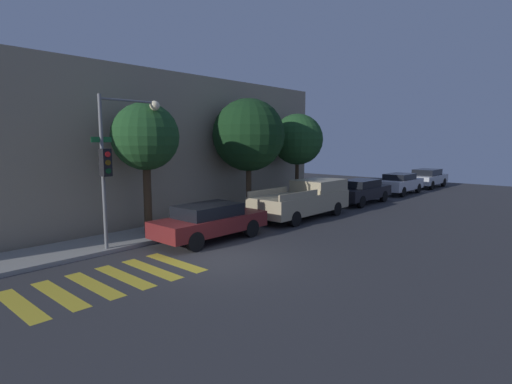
# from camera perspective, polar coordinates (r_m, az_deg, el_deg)

# --- Properties ---
(ground_plane) EXTENTS (60.00, 60.00, 0.00)m
(ground_plane) POSITION_cam_1_polar(r_m,az_deg,el_deg) (12.91, -5.18, -9.59)
(ground_plane) COLOR #333335
(sidewalk) EXTENTS (26.00, 2.33, 0.14)m
(sidewalk) POSITION_cam_1_polar(r_m,az_deg,el_deg) (16.26, -15.76, -6.03)
(sidewalk) COLOR gray
(sidewalk) RESTS_ON ground
(building_row) EXTENTS (26.00, 6.00, 6.84)m
(building_row) POSITION_cam_1_polar(r_m,az_deg,el_deg) (19.86, -23.19, 5.79)
(building_row) COLOR gray
(building_row) RESTS_ON ground
(crosswalk) EXTENTS (4.81, 2.60, 0.00)m
(crosswalk) POSITION_cam_1_polar(r_m,az_deg,el_deg) (11.72, -20.23, -11.81)
(crosswalk) COLOR gold
(crosswalk) RESTS_ON ground
(traffic_light_pole) EXTENTS (2.61, 0.56, 5.26)m
(traffic_light_pole) POSITION_cam_1_polar(r_m,az_deg,el_deg) (14.23, -19.20, 5.76)
(traffic_light_pole) COLOR slate
(traffic_light_pole) RESTS_ON ground
(sedan_near_corner) EXTENTS (4.56, 1.79, 1.39)m
(sedan_near_corner) POSITION_cam_1_polar(r_m,az_deg,el_deg) (15.19, -6.59, -4.11)
(sedan_near_corner) COLOR maroon
(sedan_near_corner) RESTS_ON ground
(pickup_truck) EXTENTS (5.65, 2.09, 1.78)m
(pickup_truck) POSITION_cam_1_polar(r_m,az_deg,el_deg) (19.71, 6.95, -0.98)
(pickup_truck) COLOR tan
(pickup_truck) RESTS_ON ground
(sedan_middle) EXTENTS (4.69, 1.74, 1.44)m
(sedan_middle) POSITION_cam_1_polar(r_m,az_deg,el_deg) (24.74, 14.80, 0.18)
(sedan_middle) COLOR black
(sedan_middle) RESTS_ON ground
(sedan_far_end) EXTENTS (4.45, 1.77, 1.45)m
(sedan_far_end) POSITION_cam_1_polar(r_m,az_deg,el_deg) (29.94, 19.86, 1.22)
(sedan_far_end) COLOR silver
(sedan_far_end) RESTS_ON ground
(sedan_tail_of_row) EXTENTS (4.57, 1.87, 1.47)m
(sedan_tail_of_row) POSITION_cam_1_polar(r_m,az_deg,el_deg) (35.07, 23.27, 1.90)
(sedan_tail_of_row) COLOR #B7BABF
(sedan_tail_of_row) RESTS_ON ground
(tree_near_corner) EXTENTS (2.61, 2.61, 5.22)m
(tree_near_corner) POSITION_cam_1_polar(r_m,az_deg,el_deg) (16.09, -15.51, 7.52)
(tree_near_corner) COLOR #42301E
(tree_near_corner) RESTS_ON ground
(tree_midblock) EXTENTS (3.57, 3.57, 5.82)m
(tree_midblock) POSITION_cam_1_polar(r_m,az_deg,el_deg) (19.85, -1.06, 8.11)
(tree_midblock) COLOR #4C3823
(tree_midblock) RESTS_ON ground
(tree_far_end) EXTENTS (2.89, 2.89, 5.27)m
(tree_far_end) POSITION_cam_1_polar(r_m,az_deg,el_deg) (22.99, 5.94, 7.46)
(tree_far_end) COLOR #42301E
(tree_far_end) RESTS_ON ground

